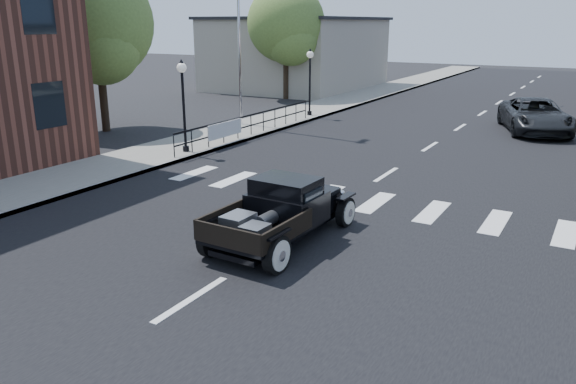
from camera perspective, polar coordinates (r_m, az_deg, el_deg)
The scene contains 13 objects.
ground at distance 12.70m, azimuth -1.17°, elevation -5.45°, with size 120.00×120.00×0.00m, color black.
road at distance 26.22m, azimuth 16.06°, elevation 5.63°, with size 14.00×80.00×0.02m, color black.
road_markings at distance 21.50m, azimuth 12.72°, elevation 3.49°, with size 12.00×60.00×0.06m, color silver, non-canonical shape.
sidewalk_left at distance 29.37m, azimuth -0.30°, elevation 7.56°, with size 3.00×80.00×0.15m, color gray.
low_building_left at distance 43.56m, azimuth 0.94°, elevation 13.80°, with size 10.00×12.00×5.00m, color #AAA18E.
railing at distance 24.46m, azimuth -3.78°, elevation 7.01°, with size 0.08×10.00×1.00m, color black, non-canonical shape.
banner at distance 22.84m, azimuth -6.39°, elevation 5.72°, with size 0.04×2.20×0.60m, color silver, non-canonical shape.
lamp_post_b at distance 21.30m, azimuth -10.55°, elevation 8.56°, with size 0.36×0.36×3.40m, color black, non-canonical shape.
lamp_post_c at distance 29.57m, azimuth 2.23°, elevation 11.08°, with size 0.36×0.36×3.40m, color black, non-canonical shape.
big_tree_near at distance 27.03m, azimuth -18.66°, elevation 13.50°, with size 4.95×4.95×7.28m, color #536F2F, non-canonical shape.
big_tree_far at distance 37.07m, azimuth -0.21°, elevation 14.99°, with size 4.92×4.92×7.23m, color #536F2F, non-canonical shape.
hotrod_pickup at distance 12.65m, azimuth -0.66°, elevation -1.90°, with size 2.02×4.33×1.50m, color black, non-canonical shape.
second_car at distance 28.02m, azimuth 23.83°, elevation 7.09°, with size 2.50×5.43×1.51m, color black.
Camera 1 is at (6.08, -10.05, 4.82)m, focal length 35.00 mm.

